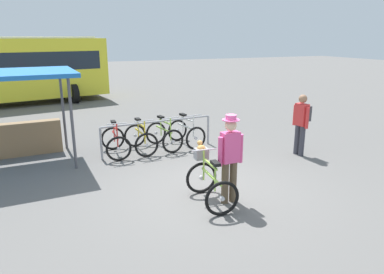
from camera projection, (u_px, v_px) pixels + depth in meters
ground_plane at (209, 190)px, 7.45m from camera, size 80.00×80.00×0.00m
bike_rack_rail at (158, 128)px, 9.79m from camera, size 3.21×0.23×0.88m
racked_bike_red at (116, 142)px, 9.53m from camera, size 0.71×1.11×0.97m
racked_bike_yellow at (141, 139)px, 9.83m from camera, size 0.71×1.13×0.97m
racked_bike_lime at (164, 136)px, 10.13m from camera, size 0.83×1.19×0.97m
racked_bike_white at (186, 133)px, 10.43m from camera, size 0.83×1.18×0.97m
featured_bicycle at (209, 177)px, 6.83m from camera, size 0.73×1.23×1.09m
person_with_featured_bike at (230, 155)px, 6.66m from camera, size 0.53×0.32×1.72m
pedestrian_with_backpack at (302, 121)px, 9.42m from camera, size 0.36×0.53×1.64m
market_stall at (10, 107)px, 8.83m from camera, size 3.19×2.43×2.30m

